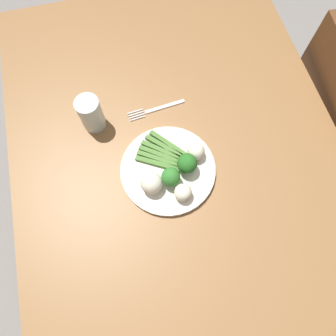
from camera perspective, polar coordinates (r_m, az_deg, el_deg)
name	(u,v)px	position (r m, az deg, el deg)	size (l,w,h in m)	color
ground_plane	(172,208)	(1.56, 0.79, -7.35)	(6.00, 6.00, 0.02)	gray
dining_table	(175,159)	(0.95, 1.28, 1.68)	(1.22, 0.90, 0.73)	olive
chair	(328,129)	(1.28, 27.42, 6.40)	(0.43, 0.43, 0.87)	brown
plate	(168,170)	(0.81, 0.00, -0.31)	(0.25, 0.25, 0.01)	silver
asparagus_bundle	(164,154)	(0.82, -0.78, 2.58)	(0.14, 0.15, 0.01)	#47752D
broccoli_front_left	(171,177)	(0.76, 0.51, -1.66)	(0.05, 0.05, 0.06)	#609E3D
broccoli_front	(187,164)	(0.78, 3.55, 0.83)	(0.05, 0.05, 0.06)	#568E33
cauliflower_outer_edge	(151,183)	(0.77, -3.08, -2.81)	(0.06, 0.06, 0.06)	silver
cauliflower_left	(196,151)	(0.80, 5.18, 3.10)	(0.05, 0.05, 0.05)	silver
cauliflower_edge	(183,192)	(0.76, 2.78, -4.55)	(0.04, 0.04, 0.04)	white
fork	(155,109)	(0.90, -2.37, 10.79)	(0.03, 0.17, 0.00)	silver
water_glass	(91,114)	(0.86, -14.06, 9.68)	(0.06, 0.06, 0.11)	silver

